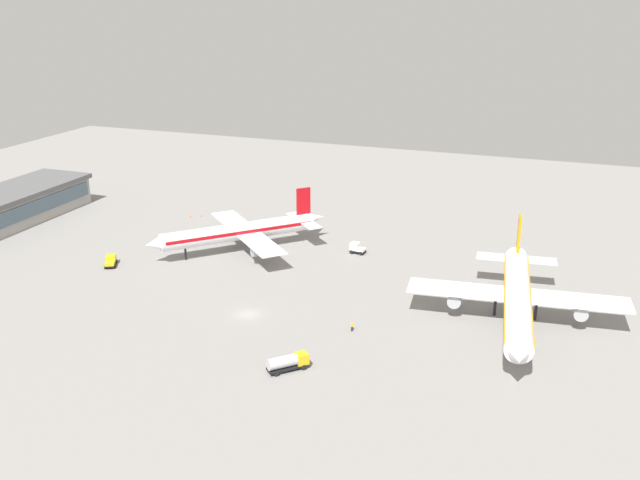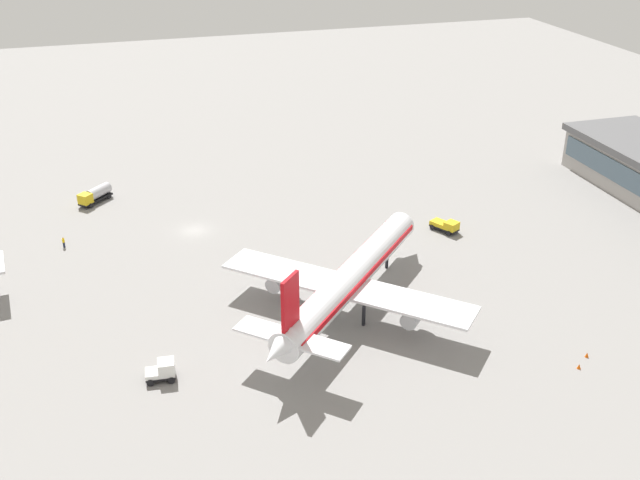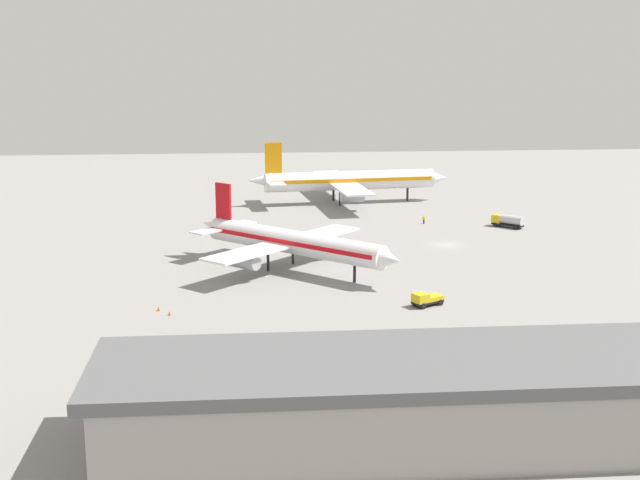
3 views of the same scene
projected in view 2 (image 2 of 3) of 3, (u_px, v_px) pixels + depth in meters
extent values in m
plane|color=gray|center=(195.00, 230.00, 115.22)|extent=(288.00, 288.00, 0.00)
cylinder|color=white|center=(351.00, 277.00, 92.92)|extent=(27.52, 26.48, 3.78)
cone|color=white|center=(404.00, 221.00, 107.52)|extent=(5.22, 5.21, 3.60)
cone|color=white|center=(278.00, 350.00, 78.07)|extent=(5.51, 5.46, 3.03)
cube|color=red|center=(351.00, 275.00, 92.79)|extent=(26.57, 25.58, 0.68)
cube|color=white|center=(345.00, 286.00, 91.72)|extent=(26.54, 27.46, 0.34)
cylinder|color=#A5A8AD|center=(281.00, 279.00, 96.02)|extent=(4.67, 4.59, 2.08)
cylinder|color=#A5A8AD|center=(415.00, 314.00, 88.62)|extent=(4.67, 4.59, 2.08)
cube|color=white|center=(291.00, 338.00, 80.43)|extent=(11.25, 11.59, 0.27)
cube|color=red|center=(290.00, 302.00, 78.38)|extent=(2.67, 2.57, 6.06)
cylinder|color=black|center=(387.00, 259.00, 103.96)|extent=(0.45, 0.45, 2.65)
cylinder|color=black|center=(319.00, 304.00, 93.41)|extent=(0.45, 0.45, 2.65)
cylinder|color=black|center=(364.00, 316.00, 90.96)|extent=(0.45, 0.45, 2.65)
cube|color=black|center=(444.00, 228.00, 114.86)|extent=(4.77, 3.80, 0.30)
cube|color=gold|center=(452.00, 226.00, 113.71)|extent=(2.50, 2.53, 1.20)
cube|color=#3F596B|center=(456.00, 226.00, 113.10)|extent=(0.84, 1.43, 0.67)
cube|color=gold|center=(440.00, 223.00, 115.22)|extent=(3.20, 2.92, 0.60)
cylinder|color=black|center=(456.00, 230.00, 114.58)|extent=(0.85, 0.65, 0.80)
cylinder|color=black|center=(449.00, 233.00, 113.36)|extent=(0.85, 0.65, 0.80)
cylinder|color=black|center=(440.00, 223.00, 116.50)|extent=(0.85, 0.65, 0.80)
cylinder|color=black|center=(432.00, 227.00, 115.28)|extent=(0.85, 0.65, 0.80)
cube|color=black|center=(161.00, 375.00, 81.66)|extent=(2.18, 3.36, 0.30)
cube|color=white|center=(166.00, 367.00, 81.36)|extent=(2.06, 1.97, 1.60)
cube|color=#3F596B|center=(174.00, 364.00, 81.36)|extent=(1.60, 0.23, 0.90)
cube|color=white|center=(152.00, 373.00, 81.32)|extent=(2.02, 1.57, 0.50)
cylinder|color=black|center=(171.00, 370.00, 82.76)|extent=(0.37, 0.82, 0.80)
cylinder|color=black|center=(171.00, 380.00, 81.10)|extent=(0.37, 0.82, 0.80)
cylinder|color=black|center=(150.00, 372.00, 82.36)|extent=(0.37, 0.82, 0.80)
cylinder|color=black|center=(150.00, 383.00, 80.70)|extent=(0.37, 0.82, 0.80)
cube|color=black|center=(96.00, 199.00, 124.63)|extent=(5.83, 5.77, 0.30)
cube|color=gold|center=(85.00, 199.00, 122.43)|extent=(2.62, 2.62, 1.60)
cube|color=#3F596B|center=(81.00, 199.00, 121.64)|extent=(1.18, 1.19, 0.90)
cylinder|color=#B7B7BC|center=(99.00, 191.00, 124.87)|extent=(4.47, 4.44, 1.80)
cylinder|color=black|center=(91.00, 206.00, 122.56)|extent=(0.78, 0.77, 0.80)
cylinder|color=black|center=(82.00, 204.00, 123.35)|extent=(0.78, 0.77, 0.80)
cylinder|color=black|center=(109.00, 196.00, 126.04)|extent=(0.78, 0.77, 0.80)
cylinder|color=black|center=(101.00, 194.00, 126.84)|extent=(0.78, 0.77, 0.80)
cylinder|color=#1E2338|center=(64.00, 245.00, 109.94)|extent=(0.36, 0.36, 0.85)
cylinder|color=yellow|center=(63.00, 240.00, 109.61)|extent=(0.42, 0.42, 0.60)
sphere|color=tan|center=(63.00, 238.00, 109.43)|extent=(0.22, 0.22, 0.22)
cylinder|color=yellow|center=(63.00, 240.00, 109.82)|extent=(0.10, 0.10, 0.54)
cylinder|color=yellow|center=(63.00, 241.00, 109.40)|extent=(0.10, 0.10, 0.54)
cone|color=#EA590C|center=(579.00, 366.00, 83.52)|extent=(0.44, 0.44, 0.60)
cone|color=#EA590C|center=(587.00, 355.00, 85.48)|extent=(0.44, 0.44, 0.60)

